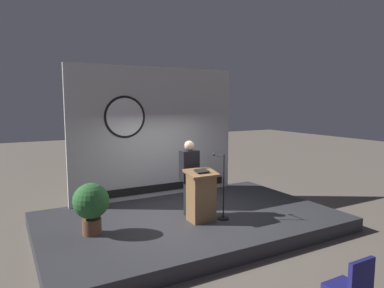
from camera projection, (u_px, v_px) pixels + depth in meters
The scene contains 8 objects.
ground_plane at pixel (190, 228), 7.77m from camera, with size 40.00×40.00×0.00m, color #6B6056.
stage_platform at pixel (190, 222), 7.76m from camera, with size 6.40×4.00×0.30m, color #333338.
banner_display at pixel (156, 133), 9.12m from camera, with size 4.55×0.12×3.40m.
podium at pixel (201, 196), 7.33m from camera, with size 0.64×0.50×1.11m.
speaker_person at pixel (189, 177), 7.70m from camera, with size 0.40×0.26×1.67m.
microphone_stand at pixel (222, 196), 7.48m from camera, with size 0.24×0.55×1.41m.
potted_plant at pixel (91, 204), 6.58m from camera, with size 0.68×0.68×0.99m.
audience_chair_left at pixel (352, 286), 4.41m from camera, with size 0.44×0.45×0.89m.
Camera 1 is at (-3.59, -6.57, 2.82)m, focal length 32.53 mm.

